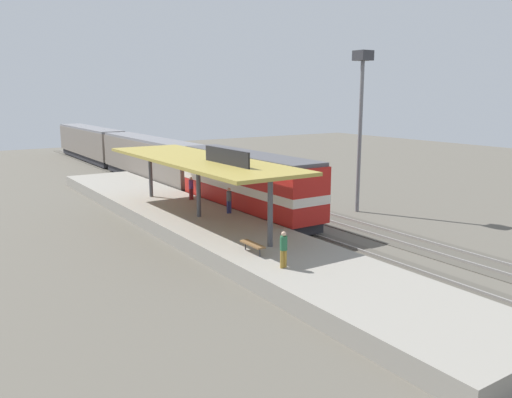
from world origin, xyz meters
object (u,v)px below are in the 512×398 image
object	(u,v)px
platform_bench	(252,244)
person_boarding	(284,248)
light_mast	(361,98)
locomotive	(247,184)
passenger_carriage_front	(150,159)
passenger_carriage_rear	(90,143)
person_waiting	(191,187)
person_walking	(229,199)

from	to	relation	value
platform_bench	person_boarding	distance (m)	2.68
light_mast	person_boarding	bearing A→B (deg)	-145.78
locomotive	passenger_carriage_front	size ratio (longest dim) A/B	0.72
passenger_carriage_rear	person_waiting	xyz separation A→B (m)	(-2.56, -34.98, -0.46)
person_walking	passenger_carriage_rear	bearing A→B (deg)	86.47
passenger_carriage_rear	platform_bench	bearing A→B (deg)	-97.03
platform_bench	person_waiting	xyz separation A→B (m)	(3.44, 13.69, 0.51)
person_boarding	passenger_carriage_rear	bearing A→B (deg)	83.30
locomotive	person_waiting	distance (m)	4.63
light_mast	person_boarding	distance (m)	17.96
locomotive	light_mast	size ratio (longest dim) A/B	1.23
light_mast	locomotive	bearing A→B (deg)	158.37
passenger_carriage_rear	person_boarding	size ratio (longest dim) A/B	11.70
locomotive	passenger_carriage_front	world-z (taller)	locomotive
platform_bench	person_waiting	size ratio (longest dim) A/B	0.99
platform_bench	passenger_carriage_front	xyz separation A→B (m)	(6.00, 27.87, 0.97)
locomotive	person_boarding	xyz separation A→B (m)	(-6.03, -12.50, -0.56)
passenger_carriage_front	light_mast	size ratio (longest dim) A/B	1.71
passenger_carriage_front	person_waiting	bearing A→B (deg)	-100.23
passenger_carriage_rear	person_boarding	distance (m)	51.65
locomotive	platform_bench	bearing A→B (deg)	-121.30
platform_bench	locomotive	xyz separation A→B (m)	(6.00, 9.87, 1.07)
person_walking	person_boarding	size ratio (longest dim) A/B	1.00
passenger_carriage_rear	person_waiting	size ratio (longest dim) A/B	11.70
platform_bench	locomotive	size ratio (longest dim) A/B	0.12
platform_bench	person_walking	xyz separation A→B (m)	(3.51, 8.23, 0.51)
passenger_carriage_rear	light_mast	world-z (taller)	light_mast
platform_bench	person_waiting	bearing A→B (deg)	75.89
platform_bench	light_mast	xyz separation A→B (m)	(13.80, 6.78, 7.05)
person_walking	light_mast	bearing A→B (deg)	-8.04
locomotive	person_boarding	distance (m)	13.89
platform_bench	locomotive	world-z (taller)	locomotive
locomotive	passenger_carriage_front	xyz separation A→B (m)	(0.00, 18.00, -0.10)
person_waiting	locomotive	bearing A→B (deg)	-56.15
person_waiting	person_boarding	distance (m)	16.68
platform_bench	light_mast	bearing A→B (deg)	26.15
person_waiting	person_boarding	size ratio (longest dim) A/B	1.00
passenger_carriage_front	person_walking	size ratio (longest dim) A/B	11.70
locomotive	person_waiting	xyz separation A→B (m)	(-2.56, 3.82, -0.56)
light_mast	platform_bench	bearing A→B (deg)	-153.85
person_waiting	person_walking	xyz separation A→B (m)	(0.07, -5.46, 0.00)
person_waiting	person_boarding	world-z (taller)	same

